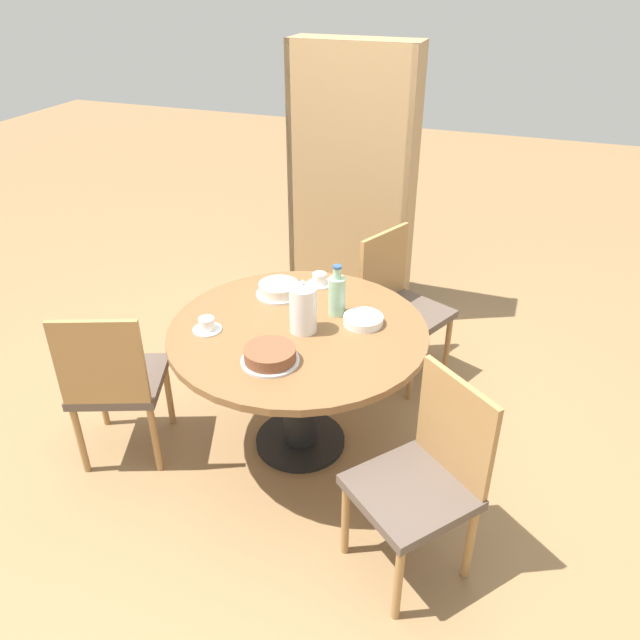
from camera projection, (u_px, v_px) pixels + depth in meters
ground_plane at (300, 442)px, 3.29m from camera, size 14.00×14.00×0.00m
dining_table at (299, 355)px, 3.01m from camera, size 1.23×1.23×0.71m
chair_a at (424, 477)px, 2.43m from camera, size 0.59×0.59×0.87m
chair_b at (400, 303)px, 3.64m from camera, size 0.56×0.56×0.87m
chair_c at (115, 380)px, 2.98m from camera, size 0.54×0.54×0.87m
bookshelf at (352, 190)px, 4.13m from camera, size 0.81×0.28×1.80m
coffee_pot at (303, 308)px, 2.86m from camera, size 0.13×0.13×0.26m
water_bottle at (337, 295)px, 3.00m from camera, size 0.08×0.08×0.26m
cake_main at (270, 356)px, 2.67m from camera, size 0.26×0.26×0.07m
cake_second at (279, 289)px, 3.20m from camera, size 0.24×0.24×0.07m
cup_a at (207, 325)px, 2.90m from camera, size 0.14×0.14×0.06m
cup_b at (319, 280)px, 3.31m from camera, size 0.14×0.14×0.06m
plate_stack at (363, 320)px, 2.96m from camera, size 0.19×0.19×0.04m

